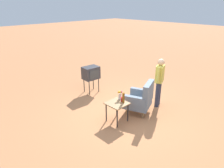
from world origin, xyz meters
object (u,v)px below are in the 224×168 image
object	(u,v)px
bottle_tall_amber	(123,98)
side_table	(117,106)
flower_vase	(120,95)
tv_on_stand	(91,73)
soda_can_red	(122,99)
person_standing	(159,80)
armchair	(141,99)

from	to	relation	value
bottle_tall_amber	side_table	bearing A→B (deg)	-35.07
flower_vase	bottle_tall_amber	bearing A→B (deg)	67.71
tv_on_stand	soda_can_red	xyz separation A→B (m)	(0.64, 2.21, -0.12)
person_standing	soda_can_red	bearing A→B (deg)	-9.40
side_table	person_standing	bearing A→B (deg)	170.69
bottle_tall_amber	person_standing	bearing A→B (deg)	173.60
side_table	person_standing	distance (m)	1.78
bottle_tall_amber	soda_can_red	world-z (taller)	bottle_tall_amber
side_table	flower_vase	size ratio (longest dim) A/B	2.28
tv_on_stand	flower_vase	bearing A→B (deg)	74.33
armchair	bottle_tall_amber	size ratio (longest dim) A/B	3.53
armchair	tv_on_stand	distance (m)	2.38
tv_on_stand	armchair	bearing A→B (deg)	91.62
side_table	tv_on_stand	distance (m)	2.34
side_table	flower_vase	xyz separation A→B (m)	(-0.24, -0.11, 0.24)
side_table	soda_can_red	world-z (taller)	soda_can_red
armchair	person_standing	world-z (taller)	person_standing
armchair	tv_on_stand	xyz separation A→B (m)	(0.07, -2.36, 0.28)
armchair	side_table	world-z (taller)	armchair
armchair	soda_can_red	world-z (taller)	armchair
soda_can_red	flower_vase	size ratio (longest dim) A/B	0.46
soda_can_red	person_standing	bearing A→B (deg)	170.60
person_standing	bottle_tall_amber	size ratio (longest dim) A/B	5.47
side_table	person_standing	size ratio (longest dim) A/B	0.37
soda_can_red	flower_vase	xyz separation A→B (m)	(-0.06, -0.14, 0.09)
armchair	bottle_tall_amber	bearing A→B (deg)	-5.87
side_table	tv_on_stand	bearing A→B (deg)	-110.59
side_table	flower_vase	world-z (taller)	flower_vase
person_standing	bottle_tall_amber	world-z (taller)	person_standing
bottle_tall_amber	flower_vase	world-z (taller)	bottle_tall_amber
tv_on_stand	flower_vase	size ratio (longest dim) A/B	3.89
bottle_tall_amber	soda_can_red	bearing A→B (deg)	-109.96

